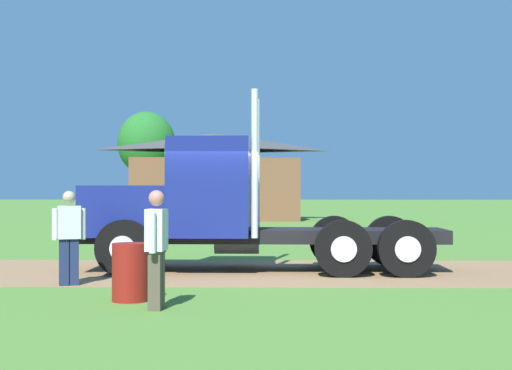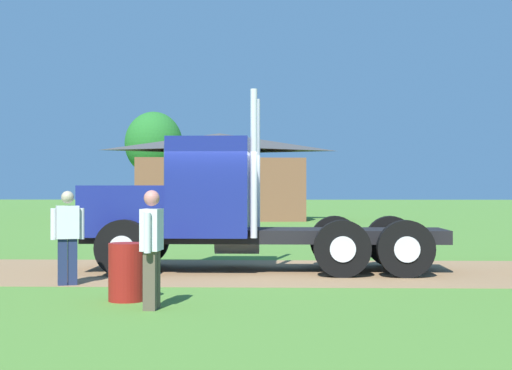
{
  "view_description": "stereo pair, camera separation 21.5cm",
  "coord_description": "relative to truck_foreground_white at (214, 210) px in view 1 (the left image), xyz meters",
  "views": [
    {
      "loc": [
        1.0,
        -16.06,
        1.77
      ],
      "look_at": [
        0.69,
        0.59,
        1.83
      ],
      "focal_mm": 53.56,
      "sensor_mm": 36.0,
      "label": 1
    },
    {
      "loc": [
        1.22,
        -16.06,
        1.77
      ],
      "look_at": [
        0.69,
        0.59,
        1.83
      ],
      "focal_mm": 53.56,
      "sensor_mm": 36.0,
      "label": 2
    }
  ],
  "objects": [
    {
      "name": "visitor_standing_near",
      "position": [
        -2.44,
        -2.52,
        -0.38
      ],
      "size": [
        0.57,
        0.38,
        1.71
      ],
      "color": "silver",
      "rests_on": "ground_plane"
    },
    {
      "name": "truck_foreground_white",
      "position": [
        0.0,
        0.0,
        0.0
      ],
      "size": [
        7.77,
        2.61,
        3.77
      ],
      "color": "black",
      "rests_on": "ground_plane"
    },
    {
      "name": "shed_building",
      "position": [
        -1.94,
        25.74,
        1.0
      ],
      "size": [
        9.94,
        6.34,
        4.79
      ],
      "color": "brown",
      "rests_on": "ground_plane"
    },
    {
      "name": "dirt_track",
      "position": [
        0.21,
        -0.21,
        -1.3
      ],
      "size": [
        120.0,
        5.1,
        0.01
      ],
      "primitive_type": "cube",
      "color": "olive",
      "rests_on": "ground_plane"
    },
    {
      "name": "visitor_by_barrel",
      "position": [
        -0.45,
        -5.22,
        -0.36
      ],
      "size": [
        0.29,
        0.63,
        1.74
      ],
      "color": "silver",
      "rests_on": "ground_plane"
    },
    {
      "name": "ground_plane",
      "position": [
        0.21,
        -0.21,
        -1.31
      ],
      "size": [
        200.0,
        200.0,
        0.0
      ],
      "primitive_type": "plane",
      "color": "#4D7C2E"
    },
    {
      "name": "tree_mid",
      "position": [
        -8.19,
        41.34,
        3.83
      ],
      "size": [
        4.37,
        4.37,
        7.56
      ],
      "color": "#513823",
      "rests_on": "ground_plane"
    },
    {
      "name": "steel_barrel",
      "position": [
        -0.98,
        -4.41,
        -0.85
      ],
      "size": [
        0.57,
        0.57,
        0.91
      ],
      "primitive_type": "cylinder",
      "color": "maroon",
      "rests_on": "ground_plane"
    }
  ]
}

